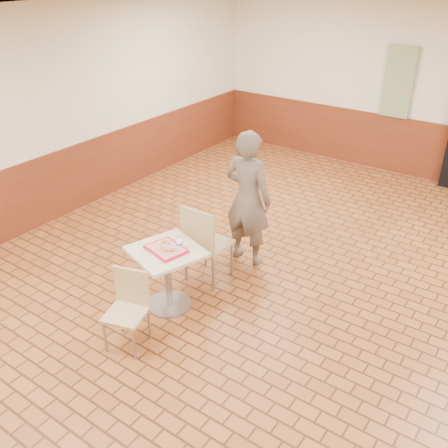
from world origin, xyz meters
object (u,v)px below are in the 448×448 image
Objects in this scene: chair_main_back at (204,241)px; serving_tray at (166,249)px; paper_cup at (180,244)px; long_john_donut at (167,248)px; main_table at (167,269)px; chair_main_front at (128,305)px; customer at (248,199)px; ring_donut at (165,243)px.

chair_main_back is 0.65m from serving_tray.
serving_tray is 4.90× the size of paper_cup.
paper_cup is (0.07, 0.12, 0.02)m from long_john_donut.
main_table is 0.73× the size of chair_main_back.
paper_cup is at bearing 69.95° from chair_main_front.
customer is at bearing 82.53° from serving_tray.
chair_main_front is 2.04m from customer.
chair_main_back is 0.78m from customer.
customer reaches higher than chair_main_front.
long_john_donut reaches higher than main_table.
chair_main_front is at bearing -79.80° from ring_donut.
paper_cup is at bearing 11.10° from ring_donut.
serving_tray is at bearing 147.11° from long_john_donut.
chair_main_back reaches higher than ring_donut.
serving_tray is (-0.03, -0.62, 0.18)m from chair_main_back.
chair_main_front is 1.97× the size of serving_tray.
customer is (0.14, 0.70, 0.31)m from chair_main_back.
ring_donut is 0.13m from long_john_donut.
chair_main_front reaches higher than ring_donut.
long_john_donut is at bearing -121.96° from paper_cup.
customer is (0.17, 1.33, 0.38)m from main_table.
main_table is 0.29m from ring_donut.
long_john_donut is at bearing 89.41° from chair_main_back.
main_table is 0.90× the size of chair_main_front.
chair_main_front is 0.73m from serving_tray.
long_john_donut reaches higher than ring_donut.
chair_main_front is 8.23× the size of ring_donut.
customer reaches higher than chair_main_back.
customer is 4.20× the size of serving_tray.
customer reaches higher than long_john_donut.
paper_cup is (0.08, -0.53, 0.24)m from chair_main_back.
ring_donut is (-0.10, -0.56, 0.21)m from chair_main_back.
paper_cup is (0.11, 0.09, 0.31)m from main_table.
ring_donut is (-0.06, 0.06, 0.28)m from main_table.
long_john_donut is at bearing 84.38° from customer.
chair_main_back is (-0.03, 1.29, 0.11)m from chair_main_front.
chair_main_back is 0.61m from ring_donut.
serving_tray is at bearing 85.93° from chair_main_back.
main_table is at bearing 79.02° from chair_main_front.
paper_cup is (0.05, 0.76, 0.35)m from chair_main_front.
chair_main_back reaches higher than main_table.
serving_tray is 0.16m from paper_cup.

